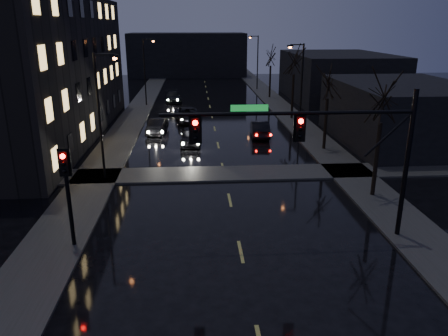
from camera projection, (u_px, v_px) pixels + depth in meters
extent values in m
cube|color=#2D2D2B|center=(130.00, 123.00, 44.39)|extent=(3.00, 140.00, 0.12)
cube|color=#2D2D2B|center=(295.00, 120.00, 45.50)|extent=(3.00, 140.00, 0.12)
cube|color=#2D2D2B|center=(224.00, 174.00, 29.31)|extent=(40.00, 3.00, 0.12)
cube|color=black|center=(23.00, 69.00, 37.26)|extent=(12.00, 30.00, 12.00)
cube|color=black|center=(402.00, 113.00, 36.66)|extent=(10.00, 14.00, 5.00)
cube|color=black|center=(337.00, 77.00, 57.44)|extent=(12.00, 18.00, 6.00)
cube|color=black|center=(187.00, 55.00, 84.24)|extent=(22.00, 10.00, 8.00)
cylinder|color=black|center=(406.00, 166.00, 19.73)|extent=(0.22, 0.22, 7.00)
cylinder|color=black|center=(289.00, 113.00, 18.59)|extent=(11.00, 0.16, 0.16)
cylinder|color=black|center=(389.00, 134.00, 19.20)|extent=(2.05, 0.10, 2.05)
cube|color=#0C591E|center=(249.00, 108.00, 18.40)|extent=(1.60, 0.04, 0.28)
cube|color=black|center=(195.00, 130.00, 18.53)|extent=(0.35, 0.28, 1.05)
sphere|color=#FF0705|center=(195.00, 123.00, 18.28)|extent=(0.22, 0.22, 0.22)
cube|color=black|center=(300.00, 128.00, 18.82)|extent=(0.35, 0.28, 1.05)
sphere|color=#FF0705|center=(301.00, 121.00, 18.57)|extent=(0.22, 0.22, 0.22)
cylinder|color=black|center=(69.00, 202.00, 19.15)|extent=(0.18, 0.18, 4.40)
cube|color=black|center=(64.00, 163.00, 18.59)|extent=(0.35, 0.28, 1.05)
sphere|color=#FF0705|center=(63.00, 156.00, 18.33)|extent=(0.22, 0.22, 0.22)
cylinder|color=black|center=(376.00, 161.00, 24.93)|extent=(0.24, 0.24, 4.40)
cylinder|color=black|center=(325.00, 125.00, 34.44)|extent=(0.24, 0.24, 4.12)
cylinder|color=black|center=(293.00, 97.00, 45.72)|extent=(0.24, 0.24, 4.68)
cylinder|color=black|center=(270.00, 82.00, 59.04)|extent=(0.24, 0.24, 4.29)
cylinder|color=black|center=(100.00, 119.00, 27.09)|extent=(0.16, 0.16, 8.00)
cylinder|color=black|center=(104.00, 54.00, 25.91)|extent=(1.20, 0.10, 0.10)
cube|color=black|center=(115.00, 56.00, 25.98)|extent=(0.50, 0.25, 0.15)
sphere|color=orange|center=(115.00, 58.00, 26.01)|extent=(0.28, 0.28, 0.28)
cylinder|color=black|center=(145.00, 73.00, 52.67)|extent=(0.16, 0.16, 8.00)
cylinder|color=black|center=(148.00, 39.00, 51.48)|extent=(1.20, 0.10, 0.10)
cube|color=black|center=(153.00, 40.00, 51.55)|extent=(0.50, 0.25, 0.15)
sphere|color=orange|center=(153.00, 41.00, 51.58)|extent=(0.28, 0.28, 0.28)
cylinder|color=black|center=(301.00, 89.00, 39.48)|extent=(0.16, 0.16, 8.00)
cylinder|color=black|center=(297.00, 45.00, 38.22)|extent=(1.20, 0.10, 0.10)
cube|color=black|center=(290.00, 46.00, 38.21)|extent=(0.50, 0.25, 0.15)
sphere|color=orange|center=(290.00, 47.00, 38.24)|extent=(0.28, 0.28, 0.28)
cylinder|color=black|center=(258.00, 63.00, 66.00)|extent=(0.16, 0.16, 8.00)
cylinder|color=black|center=(254.00, 36.00, 64.74)|extent=(1.20, 0.10, 0.10)
cube|color=black|center=(250.00, 37.00, 64.73)|extent=(0.50, 0.25, 0.15)
sphere|color=orange|center=(250.00, 38.00, 64.76)|extent=(0.28, 0.28, 0.28)
imported|color=black|center=(191.00, 136.00, 36.46)|extent=(1.80, 4.20, 1.41)
imported|color=black|center=(157.00, 126.00, 40.13)|extent=(1.91, 4.17, 1.32)
imported|color=black|center=(188.00, 115.00, 44.94)|extent=(2.93, 5.38, 1.43)
imported|color=black|center=(173.00, 97.00, 56.25)|extent=(2.40, 4.85, 1.35)
imported|color=black|center=(260.00, 129.00, 38.92)|extent=(1.85, 4.49, 1.45)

